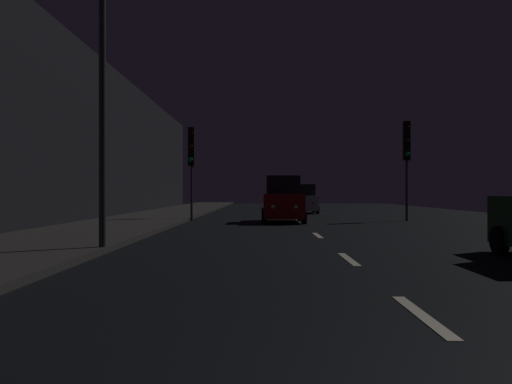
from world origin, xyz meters
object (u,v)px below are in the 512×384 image
Objects in this scene: streetlamp_overhead at (121,22)px; car_distant_taillights at (304,200)px; car_approaching_headlights at (283,201)px; traffic_light_far_left at (192,153)px; traffic_light_far_right at (407,149)px.

streetlamp_overhead is 2.13× the size of car_distant_taillights.
streetlamp_overhead is at bearing 166.06° from car_distant_taillights.
streetlamp_overhead is at bearing -17.53° from car_approaching_headlights.
streetlamp_overhead is (0.22, -14.63, 1.99)m from traffic_light_far_left.
traffic_light_far_left reaches higher than car_approaching_headlights.
car_approaching_headlights reaches higher than car_distant_taillights.
traffic_light_far_right is at bearing 92.35° from traffic_light_far_left.
car_approaching_headlights is 1.12× the size of car_distant_taillights.
car_approaching_headlights is at bearing 72.47° from streetlamp_overhead.
traffic_light_far_right reaches higher than car_approaching_headlights.
traffic_light_far_right is at bearing 54.33° from streetlamp_overhead.
car_approaching_headlights is 11.28m from car_distant_taillights.
traffic_light_far_left is 14.76m from streetlamp_overhead.
traffic_light_far_left is 0.95× the size of traffic_light_far_right.
streetlamp_overhead is (-10.33, -14.38, 1.78)m from traffic_light_far_right.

